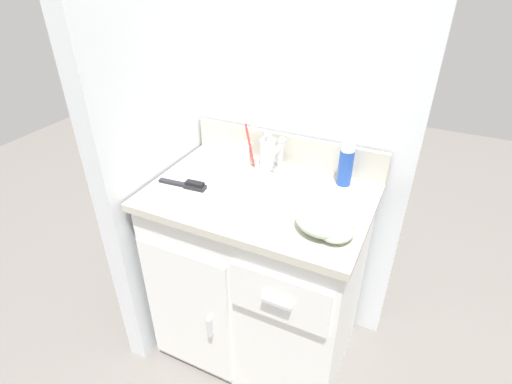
# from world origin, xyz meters

# --- Properties ---
(ground_plane) EXTENTS (6.00, 6.00, 0.00)m
(ground_plane) POSITION_xyz_m (0.00, 0.00, 0.00)
(ground_plane) COLOR slate
(wall_back) EXTENTS (0.98, 0.08, 2.20)m
(wall_back) POSITION_xyz_m (0.00, 0.32, 1.10)
(wall_back) COLOR silver
(wall_back) RESTS_ON ground_plane
(wall_left) EXTENTS (0.08, 0.62, 2.20)m
(wall_left) POSITION_xyz_m (-0.45, 0.00, 1.10)
(wall_left) COLOR silver
(wall_left) RESTS_ON ground_plane
(vanity) EXTENTS (0.80, 0.56, 0.81)m
(vanity) POSITION_xyz_m (-0.00, -0.00, 0.43)
(vanity) COLOR white
(vanity) RESTS_ON ground_plane
(backsplash) EXTENTS (0.80, 0.02, 0.12)m
(backsplash) POSITION_xyz_m (0.00, 0.26, 0.87)
(backsplash) COLOR beige
(backsplash) RESTS_ON vanity
(sink_faucet) EXTENTS (0.09, 0.09, 0.14)m
(sink_faucet) POSITION_xyz_m (0.00, 0.19, 0.85)
(sink_faucet) COLOR silver
(sink_faucet) RESTS_ON vanity
(toothbrush_cup) EXTENTS (0.09, 0.07, 0.19)m
(toothbrush_cup) POSITION_xyz_m (-0.15, 0.18, 0.85)
(toothbrush_cup) COLOR silver
(toothbrush_cup) RESTS_ON vanity
(soap_dispenser) EXTENTS (0.06, 0.07, 0.15)m
(soap_dispenser) POSITION_xyz_m (-0.06, 0.20, 0.87)
(soap_dispenser) COLOR white
(soap_dispenser) RESTS_ON vanity
(shaving_cream_can) EXTENTS (0.05, 0.05, 0.16)m
(shaving_cream_can) POSITION_xyz_m (0.26, 0.19, 0.88)
(shaving_cream_can) COLOR #234CB2
(shaving_cream_can) RESTS_ON vanity
(hairbrush) EXTENTS (0.19, 0.04, 0.03)m
(hairbrush) POSITION_xyz_m (-0.25, -0.08, 0.82)
(hairbrush) COLOR #232328
(hairbrush) RESTS_ON vanity
(hand_towel) EXTENTS (0.19, 0.18, 0.07)m
(hand_towel) POSITION_xyz_m (0.28, -0.11, 0.84)
(hand_towel) COLOR #A8BCA3
(hand_towel) RESTS_ON vanity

